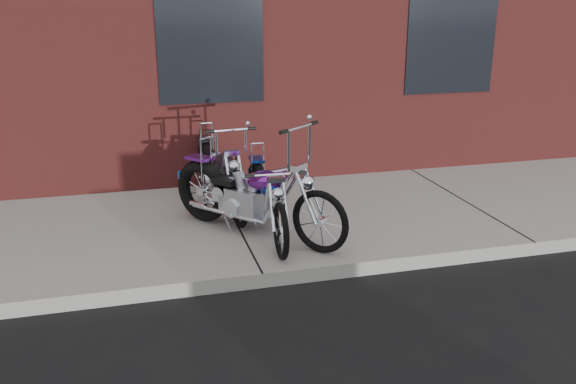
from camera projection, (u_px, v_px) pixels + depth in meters
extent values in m
plane|color=black|center=(263.00, 288.00, 5.83)|extent=(120.00, 120.00, 0.00)
cube|color=gray|center=(235.00, 227.00, 7.19)|extent=(22.00, 3.00, 0.15)
torus|color=black|center=(212.00, 193.00, 6.97)|extent=(0.58, 0.66, 0.74)
torus|color=black|center=(333.00, 225.00, 6.10)|extent=(0.48, 0.56, 0.67)
cube|color=gray|center=(258.00, 205.00, 6.61)|extent=(0.48, 0.50, 0.31)
ellipsoid|color=#631987|center=(279.00, 183.00, 6.36)|extent=(0.57, 0.60, 0.31)
cube|color=black|center=(238.00, 182.00, 6.70)|extent=(0.37, 0.38, 0.06)
cylinder|color=silver|center=(322.00, 197.00, 6.08)|extent=(0.22, 0.25, 0.55)
cylinder|color=silver|center=(312.00, 129.00, 5.95)|extent=(0.45, 0.39, 0.03)
cylinder|color=silver|center=(217.00, 161.00, 6.80)|extent=(0.03, 0.03, 0.49)
cylinder|color=silver|center=(249.00, 209.00, 6.87)|extent=(0.63, 0.74, 0.05)
torus|color=black|center=(259.00, 190.00, 7.22)|extent=(0.15, 0.65, 0.65)
torus|color=black|center=(284.00, 236.00, 5.93)|extent=(0.09, 0.58, 0.58)
cube|color=gray|center=(268.00, 206.00, 6.69)|extent=(0.27, 0.37, 0.27)
ellipsoid|color=#0F33A6|center=(272.00, 191.00, 6.38)|extent=(0.25, 0.50, 0.28)
cube|color=beige|center=(264.00, 185.00, 6.86)|extent=(0.23, 0.26, 0.05)
cylinder|color=silver|center=(281.00, 209.00, 5.96)|extent=(0.05, 0.26, 0.48)
cylinder|color=silver|center=(279.00, 178.00, 5.97)|extent=(0.49, 0.05, 0.03)
cylinder|color=silver|center=(260.00, 164.00, 7.05)|extent=(0.02, 0.02, 0.43)
cylinder|color=silver|center=(274.00, 210.00, 6.93)|extent=(0.08, 0.81, 0.04)
torus|color=black|center=(209.00, 168.00, 8.09)|extent=(0.21, 0.70, 0.69)
torus|color=black|center=(242.00, 204.00, 6.77)|extent=(0.13, 0.62, 0.62)
cube|color=gray|center=(221.00, 181.00, 7.55)|extent=(0.31, 0.41, 0.29)
ellipsoid|color=#242530|center=(226.00, 165.00, 7.23)|extent=(0.30, 0.55, 0.29)
cube|color=black|center=(216.00, 161.00, 7.71)|extent=(0.26, 0.29, 0.06)
cylinder|color=silver|center=(239.00, 180.00, 6.79)|extent=(0.07, 0.28, 0.51)
cylinder|color=silver|center=(234.00, 132.00, 6.74)|extent=(0.53, 0.08, 0.03)
cylinder|color=silver|center=(209.00, 142.00, 7.91)|extent=(0.02, 0.02, 0.46)
cylinder|color=silver|center=(226.00, 185.00, 7.81)|extent=(0.14, 0.86, 0.05)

